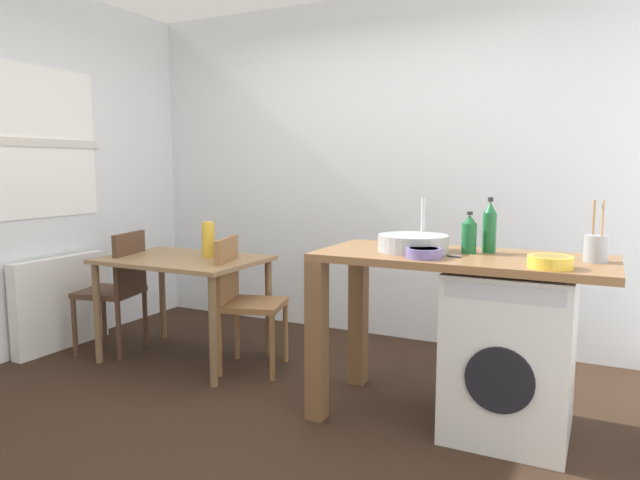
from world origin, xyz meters
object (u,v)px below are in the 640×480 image
object	(u,v)px
bottle_squat_brown	(490,228)
utensil_crock	(596,248)
colander	(550,261)
mixing_bowl	(424,253)
vase	(208,239)
chair_person_seat	(118,285)
chair_opposite	(242,296)
washing_machine	(510,353)
bottle_tall_green	(469,234)
dining_table	(183,271)

from	to	relation	value
bottle_squat_brown	utensil_crock	distance (m)	0.53
bottle_squat_brown	colander	distance (m)	0.50
mixing_bowl	vase	distance (m)	1.76
chair_person_seat	mixing_bowl	world-z (taller)	mixing_bowl
chair_opposite	bottle_squat_brown	world-z (taller)	bottle_squat_brown
mixing_bowl	washing_machine	bearing A→B (deg)	26.00
utensil_crock	colander	world-z (taller)	utensil_crock
chair_person_seat	vase	xyz separation A→B (m)	(0.70, 0.18, 0.36)
bottle_tall_green	bottle_squat_brown	xyz separation A→B (m)	(0.09, 0.07, 0.03)
colander	chair_opposite	bearing A→B (deg)	168.14
dining_table	vase	bearing A→B (deg)	33.69
dining_table	bottle_squat_brown	distance (m)	2.14
mixing_bowl	utensil_crock	world-z (taller)	utensil_crock
bottle_tall_green	vase	world-z (taller)	bottle_tall_green
bottle_squat_brown	vase	bearing A→B (deg)	176.34
bottle_squat_brown	vase	size ratio (longest dim) A/B	1.17
mixing_bowl	utensil_crock	distance (m)	0.81
chair_person_seat	chair_opposite	xyz separation A→B (m)	(1.03, 0.11, 0.00)
chair_opposite	vase	size ratio (longest dim) A/B	3.56
washing_machine	bottle_tall_green	xyz separation A→B (m)	(-0.24, 0.07, 0.59)
bottle_tall_green	washing_machine	bearing A→B (deg)	-16.55
bottle_tall_green	mixing_bowl	size ratio (longest dim) A/B	1.21
dining_table	chair_opposite	size ratio (longest dim) A/B	1.22
bottle_tall_green	colander	world-z (taller)	bottle_tall_green
chair_person_seat	colander	size ratio (longest dim) A/B	4.50
chair_person_seat	washing_machine	xyz separation A→B (m)	(2.80, -0.08, -0.08)
bottle_tall_green	bottle_squat_brown	size ratio (longest dim) A/B	0.75
mixing_bowl	colander	size ratio (longest dim) A/B	0.91
bottle_tall_green	bottle_squat_brown	distance (m)	0.12
chair_person_seat	dining_table	bearing A→B (deg)	-94.58
dining_table	chair_person_seat	distance (m)	0.57
bottle_squat_brown	dining_table	bearing A→B (deg)	179.33
colander	dining_table	bearing A→B (deg)	171.09
bottle_squat_brown	mixing_bowl	bearing A→B (deg)	-127.19
bottle_squat_brown	vase	world-z (taller)	bottle_squat_brown
chair_opposite	mixing_bowl	distance (m)	1.49
chair_opposite	bottle_tall_green	world-z (taller)	bottle_tall_green
bottle_tall_green	chair_person_seat	bearing A→B (deg)	179.77
chair_person_seat	vase	bearing A→B (deg)	-88.50
chair_person_seat	chair_opposite	size ratio (longest dim) A/B	1.00
vase	chair_person_seat	bearing A→B (deg)	-165.30
chair_opposite	colander	world-z (taller)	colander
utensil_crock	colander	size ratio (longest dim) A/B	1.50
chair_opposite	colander	size ratio (longest dim) A/B	4.50
dining_table	vase	xyz separation A→B (m)	(0.15, 0.10, 0.22)
chair_person_seat	bottle_tall_green	size ratio (longest dim) A/B	4.07
dining_table	chair_person_seat	bearing A→B (deg)	-171.38
chair_person_seat	utensil_crock	world-z (taller)	utensil_crock
bottle_squat_brown	washing_machine	bearing A→B (deg)	-43.21
chair_person_seat	mixing_bowl	xyz separation A→B (m)	(2.39, -0.28, 0.44)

